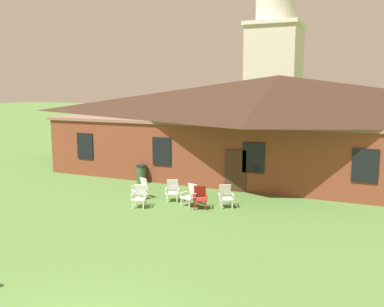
{
  "coord_description": "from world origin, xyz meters",
  "views": [
    {
      "loc": [
        5.58,
        -6.11,
        5.22
      ],
      "look_at": [
        -0.91,
        8.43,
        2.68
      ],
      "focal_mm": 39.87,
      "sensor_mm": 36.0,
      "label": 1
    }
  ],
  "objects_px": {
    "lawn_chair_right_end": "(200,197)",
    "lawn_chair_middle": "(191,194)",
    "trash_bin": "(141,174)",
    "lawn_chair_by_porch": "(141,188)",
    "lawn_chair_far_side": "(226,196)",
    "lawn_chair_left_end": "(172,190)",
    "lawn_chair_near_door": "(140,196)"
  },
  "relations": [
    {
      "from": "lawn_chair_right_end",
      "to": "lawn_chair_middle",
      "type": "bearing_deg",
      "value": 161.75
    },
    {
      "from": "lawn_chair_right_end",
      "to": "trash_bin",
      "type": "xyz_separation_m",
      "value": [
        -4.78,
        3.14,
        -0.0
      ]
    },
    {
      "from": "lawn_chair_by_porch",
      "to": "lawn_chair_far_side",
      "type": "relative_size",
      "value": 1.0
    },
    {
      "from": "lawn_chair_right_end",
      "to": "trash_bin",
      "type": "bearing_deg",
      "value": 146.7
    },
    {
      "from": "lawn_chair_left_end",
      "to": "lawn_chair_right_end",
      "type": "bearing_deg",
      "value": -19.57
    },
    {
      "from": "lawn_chair_far_side",
      "to": "lawn_chair_right_end",
      "type": "bearing_deg",
      "value": -146.84
    },
    {
      "from": "lawn_chair_left_end",
      "to": "trash_bin",
      "type": "bearing_deg",
      "value": 140.97
    },
    {
      "from": "lawn_chair_by_porch",
      "to": "lawn_chair_left_end",
      "type": "xyz_separation_m",
      "value": [
        1.49,
        0.26,
        0.0
      ]
    },
    {
      "from": "lawn_chair_near_door",
      "to": "trash_bin",
      "type": "distance_m",
      "value": 4.68
    },
    {
      "from": "lawn_chair_far_side",
      "to": "lawn_chair_by_porch",
      "type": "bearing_deg",
      "value": -175.67
    },
    {
      "from": "lawn_chair_by_porch",
      "to": "lawn_chair_middle",
      "type": "height_order",
      "value": "same"
    },
    {
      "from": "lawn_chair_near_door",
      "to": "lawn_chair_left_end",
      "type": "xyz_separation_m",
      "value": [
        0.83,
        1.49,
        0.0
      ]
    },
    {
      "from": "lawn_chair_near_door",
      "to": "lawn_chair_middle",
      "type": "xyz_separation_m",
      "value": [
        1.94,
        1.09,
        0.0
      ]
    },
    {
      "from": "lawn_chair_left_end",
      "to": "lawn_chair_right_end",
      "type": "distance_m",
      "value": 1.71
    },
    {
      "from": "lawn_chair_by_porch",
      "to": "lawn_chair_right_end",
      "type": "height_order",
      "value": "same"
    },
    {
      "from": "lawn_chair_by_porch",
      "to": "trash_bin",
      "type": "height_order",
      "value": "trash_bin"
    },
    {
      "from": "lawn_chair_by_porch",
      "to": "lawn_chair_left_end",
      "type": "bearing_deg",
      "value": 9.89
    },
    {
      "from": "lawn_chair_near_door",
      "to": "lawn_chair_middle",
      "type": "bearing_deg",
      "value": 29.32
    },
    {
      "from": "lawn_chair_by_porch",
      "to": "lawn_chair_right_end",
      "type": "relative_size",
      "value": 1.0
    },
    {
      "from": "lawn_chair_by_porch",
      "to": "lawn_chair_right_end",
      "type": "bearing_deg",
      "value": -5.76
    },
    {
      "from": "lawn_chair_near_door",
      "to": "trash_bin",
      "type": "bearing_deg",
      "value": 119.84
    },
    {
      "from": "lawn_chair_near_door",
      "to": "lawn_chair_left_end",
      "type": "distance_m",
      "value": 1.71
    },
    {
      "from": "lawn_chair_near_door",
      "to": "lawn_chair_middle",
      "type": "relative_size",
      "value": 1.0
    },
    {
      "from": "lawn_chair_near_door",
      "to": "lawn_chair_far_side",
      "type": "bearing_deg",
      "value": 24.38
    },
    {
      "from": "lawn_chair_middle",
      "to": "trash_bin",
      "type": "xyz_separation_m",
      "value": [
        -4.27,
        2.97,
        -0.0
      ]
    },
    {
      "from": "lawn_chair_by_porch",
      "to": "lawn_chair_far_side",
      "type": "bearing_deg",
      "value": 4.33
    },
    {
      "from": "lawn_chair_near_door",
      "to": "lawn_chair_far_side",
      "type": "distance_m",
      "value": 3.73
    },
    {
      "from": "lawn_chair_right_end",
      "to": "lawn_chair_near_door",
      "type": "bearing_deg",
      "value": -159.41
    },
    {
      "from": "lawn_chair_near_door",
      "to": "trash_bin",
      "type": "height_order",
      "value": "trash_bin"
    },
    {
      "from": "lawn_chair_right_end",
      "to": "lawn_chair_far_side",
      "type": "bearing_deg",
      "value": 33.16
    },
    {
      "from": "lawn_chair_far_side",
      "to": "trash_bin",
      "type": "height_order",
      "value": "trash_bin"
    },
    {
      "from": "lawn_chair_right_end",
      "to": "trash_bin",
      "type": "height_order",
      "value": "trash_bin"
    }
  ]
}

